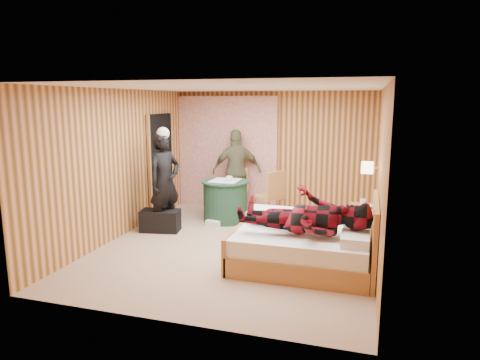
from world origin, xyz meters
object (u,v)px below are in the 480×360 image
(nightstand, at_px, (362,223))
(woman_standing, at_px, (165,182))
(bed, at_px, (305,245))
(chair_far, at_px, (237,187))
(duffel_bag, at_px, (160,221))
(man_on_bed, at_px, (305,205))
(wall_lamp, at_px, (367,168))
(man_at_table, at_px, (237,171))
(chair_near, at_px, (272,193))
(round_table, at_px, (225,200))

(nightstand, relative_size, woman_standing, 0.34)
(woman_standing, bearing_deg, nightstand, -58.43)
(bed, relative_size, chair_far, 2.09)
(duffel_bag, distance_m, woman_standing, 0.70)
(nightstand, relative_size, man_on_bed, 0.34)
(duffel_bag, bearing_deg, woman_standing, 31.18)
(nightstand, distance_m, woman_standing, 3.46)
(wall_lamp, height_order, woman_standing, woman_standing)
(wall_lamp, bearing_deg, nightstand, 95.82)
(man_at_table, distance_m, man_on_bed, 3.37)
(nightstand, bearing_deg, chair_near, 159.46)
(wall_lamp, relative_size, chair_near, 0.26)
(wall_lamp, bearing_deg, chair_far, 148.13)
(chair_far, xyz_separation_m, chair_near, (0.87, -0.56, 0.04))
(chair_far, bearing_deg, man_on_bed, -49.47)
(wall_lamp, height_order, bed, wall_lamp)
(wall_lamp, relative_size, bed, 0.13)
(chair_near, distance_m, woman_standing, 2.03)
(duffel_bag, bearing_deg, man_on_bed, -32.34)
(wall_lamp, height_order, round_table, wall_lamp)
(nightstand, xyz_separation_m, duffel_bag, (-3.46, -0.50, -0.11))
(chair_near, bearing_deg, nightstand, 103.62)
(nightstand, height_order, woman_standing, woman_standing)
(man_at_table, bearing_deg, round_table, 66.22)
(bed, bearing_deg, woman_standing, 160.35)
(round_table, height_order, chair_far, chair_far)
(nightstand, height_order, round_table, round_table)
(man_on_bed, bearing_deg, woman_standing, 156.27)
(nightstand, xyz_separation_m, woman_standing, (-3.38, -0.43, 0.58))
(bed, height_order, chair_far, bed)
(wall_lamp, height_order, duffel_bag, wall_lamp)
(bed, height_order, man_on_bed, man_on_bed)
(bed, height_order, woman_standing, woman_standing)
(nightstand, distance_m, chair_far, 2.82)
(nightstand, relative_size, chair_near, 0.60)
(chair_near, height_order, man_on_bed, man_on_bed)
(wall_lamp, height_order, chair_far, wall_lamp)
(bed, height_order, chair_near, bed)
(chair_far, relative_size, man_on_bed, 0.53)
(wall_lamp, distance_m, man_on_bed, 1.45)
(round_table, bearing_deg, man_on_bed, -48.61)
(duffel_bag, bearing_deg, man_at_table, 52.27)
(bed, relative_size, chair_near, 1.93)
(woman_standing, height_order, man_at_table, woman_standing)
(bed, distance_m, man_on_bed, 0.68)
(round_table, bearing_deg, man_at_table, 90.00)
(nightstand, bearing_deg, woman_standing, -172.68)
(bed, height_order, round_table, bed)
(nightstand, xyz_separation_m, round_table, (-2.56, 0.48, 0.10))
(duffel_bag, height_order, man_on_bed, man_on_bed)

